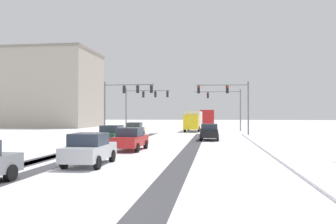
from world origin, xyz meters
The scene contains 18 objects.
ground_plane centered at (0.00, 0.00, 0.00)m, with size 300.00×300.00×0.00m, color white.
wheel_track_left_lane centered at (2.78, 17.25, 0.00)m, with size 1.17×37.94×0.01m, color #424247.
wheel_track_right_lane centered at (-5.35, 17.25, 0.00)m, with size 1.10×37.94×0.01m, color #424247.
wheel_track_center centered at (-5.05, 17.25, 0.00)m, with size 1.00×37.94×0.01m, color #424247.
wheel_track_oncoming centered at (-3.47, 17.25, 0.00)m, with size 0.98×37.94×0.01m, color #424247.
sidewalk_kerb_right centered at (9.97, 15.52, 0.06)m, with size 4.00×37.94×0.12m, color white.
traffic_signal_near_left centered at (-6.14, 30.49, 4.79)m, with size 6.13×0.41×6.50m.
traffic_signal_far_left centered at (-5.92, 40.63, 4.81)m, with size 6.65×0.63×6.50m.
traffic_signal_near_right centered at (6.39, 32.34, 4.66)m, with size 6.32×0.73×6.50m.
traffic_signal_far_right centered at (6.51, 44.42, 4.50)m, with size 7.25×0.50×6.50m.
car_yellow_cab_lead centered at (-4.73, 29.92, 0.82)m, with size 1.96×4.16×1.62m.
car_black_second centered at (4.04, 25.08, 0.82)m, with size 1.85×4.11×1.62m.
car_dark_green_third centered at (-4.26, 19.54, 0.82)m, with size 1.93×4.15×1.62m.
car_red_fourth centered at (-1.43, 14.71, 0.82)m, with size 1.92×4.15×1.62m.
car_silver_fifth centered at (-1.75, 7.56, 0.82)m, with size 1.92×4.14×1.62m.
bus_oncoming centered at (3.20, 57.26, 1.99)m, with size 2.79×11.03×3.38m.
box_truck_delivery centered at (1.39, 42.40, 1.63)m, with size 2.53×7.48×3.02m.
office_building_far_left_block centered at (-33.69, 56.05, 7.73)m, with size 28.48×14.56×15.45m.
Camera 1 is at (4.47, -8.80, 2.56)m, focal length 36.14 mm.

